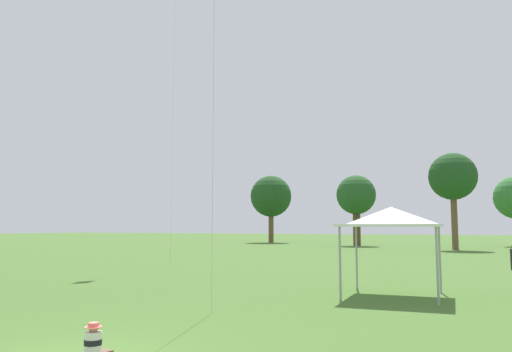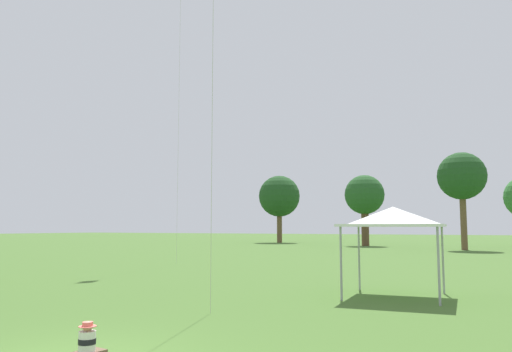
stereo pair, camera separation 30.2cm
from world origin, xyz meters
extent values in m
cylinder|color=silver|center=(0.02, 0.40, 0.27)|extent=(0.32, 0.32, 0.34)
cylinder|color=black|center=(0.02, 0.40, 0.27)|extent=(0.33, 0.33, 0.09)
sphere|color=tan|center=(0.02, 0.40, 0.51)|extent=(0.18, 0.18, 0.18)
cylinder|color=#E0665B|center=(0.02, 0.40, 0.51)|extent=(0.30, 0.30, 0.01)
cylinder|color=#E0665B|center=(0.02, 0.40, 0.55)|extent=(0.18, 0.18, 0.08)
cube|color=white|center=(3.17, 10.29, 2.26)|extent=(3.33, 3.33, 0.08)
cone|color=white|center=(3.17, 10.29, 2.58)|extent=(3.17, 3.17, 0.56)
cylinder|color=#99999E|center=(1.67, 11.59, 1.11)|extent=(0.07, 0.07, 2.22)
cylinder|color=#99999E|center=(4.46, 11.79, 1.11)|extent=(0.07, 0.07, 2.22)
cylinder|color=#99999E|center=(1.88, 8.79, 1.11)|extent=(0.07, 0.07, 2.22)
cylinder|color=#99999E|center=(4.67, 9.00, 1.11)|extent=(0.07, 0.07, 2.22)
cylinder|color=#BCB7A8|center=(-11.83, 19.22, 9.25)|extent=(0.01, 0.01, 18.49)
cylinder|color=#BCB7A8|center=(-0.40, 5.00, 8.09)|extent=(0.01, 0.01, 16.18)
cylinder|color=brown|center=(-8.99, 53.08, 2.40)|extent=(0.89, 0.89, 4.81)
sphere|color=#235123|center=(-8.99, 53.08, 6.10)|extent=(4.72, 4.72, 4.72)
cylinder|color=brown|center=(-23.25, 59.81, 2.53)|extent=(0.73, 0.73, 5.05)
sphere|color=#1E471E|center=(-23.25, 59.81, 6.69)|extent=(5.95, 5.95, 5.95)
cylinder|color=brown|center=(2.44, 46.46, 2.97)|extent=(0.60, 0.60, 5.94)
sphere|color=#1E471E|center=(2.44, 46.46, 7.22)|extent=(4.66, 4.66, 4.66)
camera|label=1|loc=(6.28, -6.20, 2.20)|focal=35.00mm
camera|label=2|loc=(6.55, -6.07, 2.20)|focal=35.00mm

